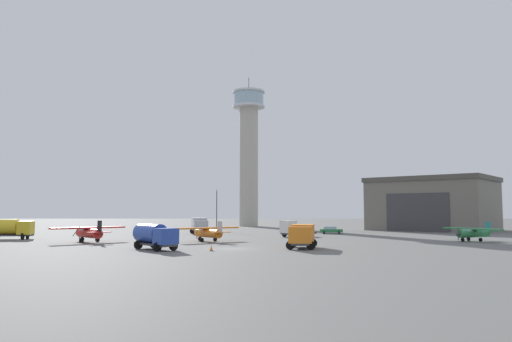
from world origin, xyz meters
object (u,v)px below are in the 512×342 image
at_px(control_tower, 248,148).
at_px(truck_box_orange, 301,235).
at_px(truck_fuel_tanker_blue, 153,235).
at_px(car_green, 330,230).
at_px(traffic_cone_near_left, 210,248).
at_px(truck_flatbed_white, 293,229).
at_px(airplane_green, 473,232).
at_px(airplane_red, 88,232).
at_px(truck_fuel_tanker_yellow, 8,228).
at_px(truck_box_silver, 198,225).
at_px(airplane_orange, 207,232).
at_px(light_post_east, 216,206).

distance_m(control_tower, truck_box_orange, 80.81).
distance_m(truck_fuel_tanker_blue, car_green, 44.65).
height_order(control_tower, truck_fuel_tanker_blue, control_tower).
bearing_deg(truck_fuel_tanker_blue, traffic_cone_near_left, 35.83).
bearing_deg(truck_flatbed_white, airplane_green, 123.12).
height_order(truck_fuel_tanker_blue, truck_flatbed_white, truck_fuel_tanker_blue).
xyz_separation_m(airplane_red, car_green, (37.09, 24.22, -0.68)).
distance_m(truck_fuel_tanker_yellow, truck_box_orange, 46.33).
bearing_deg(control_tower, truck_box_silver, -100.95).
height_order(control_tower, airplane_orange, control_tower).
distance_m(truck_box_silver, light_post_east, 14.22).
relative_size(airplane_red, truck_box_silver, 1.39).
relative_size(truck_flatbed_white, light_post_east, 0.72).
bearing_deg(traffic_cone_near_left, airplane_orange, 96.93).
bearing_deg(light_post_east, truck_box_silver, -98.76).
xyz_separation_m(airplane_orange, truck_flatbed_white, (12.91, 11.16, -0.05)).
height_order(truck_fuel_tanker_yellow, truck_box_orange, truck_fuel_tanker_yellow).
xyz_separation_m(truck_fuel_tanker_yellow, truck_box_silver, (27.06, 16.62, -0.04)).
relative_size(truck_fuel_tanker_yellow, truck_flatbed_white, 1.08).
xyz_separation_m(airplane_orange, airplane_green, (37.76, 0.73, -0.08)).
relative_size(airplane_green, truck_box_silver, 1.40).
xyz_separation_m(airplane_red, truck_fuel_tanker_blue, (11.58, -12.42, 0.19)).
xyz_separation_m(airplane_red, light_post_east, (14.52, 37.11, 3.89)).
bearing_deg(truck_box_silver, light_post_east, 158.57).
bearing_deg(control_tower, truck_fuel_tanker_blue, -96.67).
distance_m(truck_fuel_tanker_yellow, light_post_east, 42.14).
bearing_deg(airplane_orange, truck_fuel_tanker_blue, 126.63).
relative_size(truck_box_orange, traffic_cone_near_left, 9.47).
distance_m(truck_fuel_tanker_blue, truck_box_silver, 35.95).
bearing_deg(car_green, airplane_orange, -120.62).
distance_m(airplane_green, truck_box_orange, 28.62).
bearing_deg(airplane_orange, truck_flatbed_white, -84.02).
relative_size(truck_box_orange, truck_box_silver, 0.98).
bearing_deg(airplane_red, airplane_green, -128.67).
xyz_separation_m(truck_box_silver, light_post_east, (2.09, 13.59, 3.65)).
distance_m(airplane_orange, truck_box_orange, 17.00).
bearing_deg(truck_box_silver, truck_flatbed_white, 44.36).
relative_size(control_tower, airplane_orange, 4.74).
relative_size(airplane_red, car_green, 1.95).
height_order(airplane_green, truck_flatbed_white, airplane_green).
bearing_deg(car_green, truck_fuel_tanker_yellow, -149.54).
bearing_deg(truck_flatbed_white, airplane_red, -10.59).
bearing_deg(truck_fuel_tanker_yellow, traffic_cone_near_left, -40.18).
height_order(airplane_green, truck_box_orange, airplane_green).
bearing_deg(airplane_orange, truck_box_silver, -25.04).
height_order(control_tower, truck_box_silver, control_tower).
height_order(airplane_green, truck_box_silver, truck_box_silver).
relative_size(truck_fuel_tanker_yellow, car_green, 1.54).
relative_size(control_tower, truck_box_silver, 6.66).
xyz_separation_m(truck_fuel_tanker_blue, truck_box_silver, (0.85, 35.94, 0.06)).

